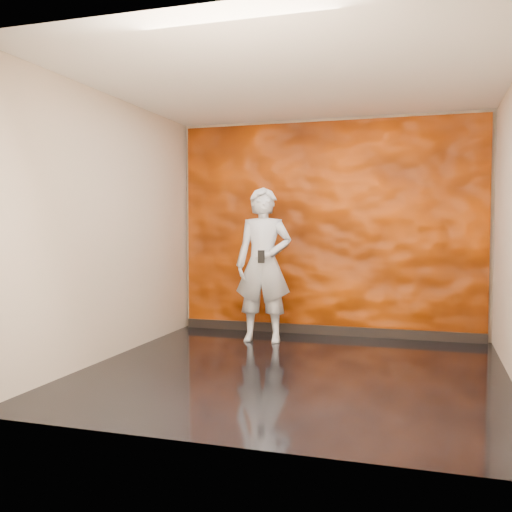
% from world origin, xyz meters
% --- Properties ---
extents(room, '(4.02, 4.02, 2.81)m').
position_xyz_m(room, '(0.00, 0.00, 1.40)').
color(room, black).
rests_on(room, ground).
extents(feature_wall, '(3.90, 0.06, 2.75)m').
position_xyz_m(feature_wall, '(0.00, 1.96, 1.38)').
color(feature_wall, '#D34600').
rests_on(feature_wall, ground).
extents(baseboard, '(3.90, 0.04, 0.12)m').
position_xyz_m(baseboard, '(0.00, 1.92, 0.06)').
color(baseboard, black).
rests_on(baseboard, ground).
extents(man, '(0.73, 0.52, 1.88)m').
position_xyz_m(man, '(-0.67, 1.29, 0.94)').
color(man, '#A2A9B1').
rests_on(man, ground).
extents(phone, '(0.08, 0.04, 0.15)m').
position_xyz_m(phone, '(-0.63, 1.04, 1.05)').
color(phone, black).
rests_on(phone, man).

